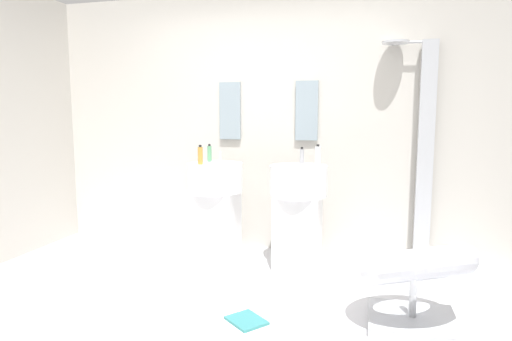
{
  "coord_description": "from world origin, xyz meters",
  "views": [
    {
      "loc": [
        1.02,
        -2.76,
        1.38
      ],
      "look_at": [
        0.15,
        0.55,
        0.95
      ],
      "focal_mm": 30.88,
      "sensor_mm": 36.0,
      "label": 1
    }
  ],
  "objects_px": {
    "lounge_chair": "(414,274)",
    "soap_bottle_amber": "(200,155)",
    "soap_bottle_grey": "(302,156)",
    "coffee_mug": "(295,321)",
    "soap_bottle_green": "(209,154)",
    "pedestal_sink_left": "(216,206)",
    "shower_column": "(424,148)",
    "soap_bottle_white": "(318,155)",
    "magazine_teal": "(246,320)",
    "pedestal_sink_right": "(298,211)"
  },
  "relations": [
    {
      "from": "coffee_mug",
      "to": "soap_bottle_green",
      "type": "relative_size",
      "value": 0.6
    },
    {
      "from": "shower_column",
      "to": "soap_bottle_green",
      "type": "xyz_separation_m",
      "value": [
        -1.98,
        -0.31,
        -0.07
      ]
    },
    {
      "from": "coffee_mug",
      "to": "shower_column",
      "type": "bearing_deg",
      "value": 60.68
    },
    {
      "from": "soap_bottle_white",
      "to": "lounge_chair",
      "type": "bearing_deg",
      "value": -53.05
    },
    {
      "from": "soap_bottle_green",
      "to": "soap_bottle_amber",
      "type": "xyz_separation_m",
      "value": [
        -0.0,
        -0.23,
        0.0
      ]
    },
    {
      "from": "pedestal_sink_right",
      "to": "shower_column",
      "type": "distance_m",
      "value": 1.29
    },
    {
      "from": "magazine_teal",
      "to": "soap_bottle_green",
      "type": "xyz_separation_m",
      "value": [
        -0.74,
        1.3,
        0.99
      ]
    },
    {
      "from": "soap_bottle_amber",
      "to": "soap_bottle_grey",
      "type": "relative_size",
      "value": 1.14
    },
    {
      "from": "pedestal_sink_right",
      "to": "soap_bottle_green",
      "type": "distance_m",
      "value": 1.02
    },
    {
      "from": "pedestal_sink_left",
      "to": "soap_bottle_grey",
      "type": "xyz_separation_m",
      "value": [
        0.8,
        0.14,
        0.49
      ]
    },
    {
      "from": "lounge_chair",
      "to": "soap_bottle_grey",
      "type": "relative_size",
      "value": 6.78
    },
    {
      "from": "pedestal_sink_left",
      "to": "magazine_teal",
      "type": "xyz_separation_m",
      "value": [
        0.64,
        -1.19,
        -0.5
      ]
    },
    {
      "from": "pedestal_sink_left",
      "to": "coffee_mug",
      "type": "bearing_deg",
      "value": -50.89
    },
    {
      "from": "shower_column",
      "to": "magazine_teal",
      "type": "relative_size",
      "value": 8.22
    },
    {
      "from": "lounge_chair",
      "to": "soap_bottle_white",
      "type": "distance_m",
      "value": 1.43
    },
    {
      "from": "pedestal_sink_left",
      "to": "soap_bottle_grey",
      "type": "distance_m",
      "value": 0.94
    },
    {
      "from": "lounge_chair",
      "to": "soap_bottle_green",
      "type": "height_order",
      "value": "soap_bottle_green"
    },
    {
      "from": "soap_bottle_green",
      "to": "soap_bottle_grey",
      "type": "distance_m",
      "value": 0.89
    },
    {
      "from": "pedestal_sink_left",
      "to": "soap_bottle_amber",
      "type": "distance_m",
      "value": 0.52
    },
    {
      "from": "lounge_chair",
      "to": "pedestal_sink_left",
      "type": "bearing_deg",
      "value": 151.38
    },
    {
      "from": "shower_column",
      "to": "coffee_mug",
      "type": "distance_m",
      "value": 2.11
    },
    {
      "from": "pedestal_sink_left",
      "to": "coffee_mug",
      "type": "xyz_separation_m",
      "value": [
        0.97,
        -1.2,
        -0.46
      ]
    },
    {
      "from": "magazine_teal",
      "to": "lounge_chair",
      "type": "bearing_deg",
      "value": 53.53
    },
    {
      "from": "soap_bottle_green",
      "to": "magazine_teal",
      "type": "bearing_deg",
      "value": -60.33
    },
    {
      "from": "lounge_chair",
      "to": "magazine_teal",
      "type": "relative_size",
      "value": 4.26
    },
    {
      "from": "pedestal_sink_left",
      "to": "lounge_chair",
      "type": "distance_m",
      "value": 1.96
    },
    {
      "from": "shower_column",
      "to": "soap_bottle_white",
      "type": "bearing_deg",
      "value": -159.93
    },
    {
      "from": "magazine_teal",
      "to": "coffee_mug",
      "type": "relative_size",
      "value": 2.41
    },
    {
      "from": "soap_bottle_grey",
      "to": "coffee_mug",
      "type": "bearing_deg",
      "value": -82.51
    },
    {
      "from": "pedestal_sink_right",
      "to": "soap_bottle_white",
      "type": "bearing_deg",
      "value": 25.14
    },
    {
      "from": "pedestal_sink_right",
      "to": "soap_bottle_amber",
      "type": "xyz_separation_m",
      "value": [
        -0.89,
        -0.13,
        0.5
      ]
    },
    {
      "from": "coffee_mug",
      "to": "soap_bottle_green",
      "type": "distance_m",
      "value": 1.94
    },
    {
      "from": "magazine_teal",
      "to": "coffee_mug",
      "type": "distance_m",
      "value": 0.33
    },
    {
      "from": "soap_bottle_white",
      "to": "soap_bottle_amber",
      "type": "relative_size",
      "value": 1.06
    },
    {
      "from": "soap_bottle_green",
      "to": "soap_bottle_white",
      "type": "bearing_deg",
      "value": -1.58
    },
    {
      "from": "coffee_mug",
      "to": "soap_bottle_amber",
      "type": "distance_m",
      "value": 1.79
    },
    {
      "from": "soap_bottle_amber",
      "to": "magazine_teal",
      "type": "bearing_deg",
      "value": -55.16
    },
    {
      "from": "soap_bottle_white",
      "to": "shower_column",
      "type": "bearing_deg",
      "value": 20.07
    },
    {
      "from": "pedestal_sink_left",
      "to": "shower_column",
      "type": "height_order",
      "value": "shower_column"
    },
    {
      "from": "coffee_mug",
      "to": "soap_bottle_amber",
      "type": "bearing_deg",
      "value": 135.01
    },
    {
      "from": "shower_column",
      "to": "pedestal_sink_left",
      "type": "bearing_deg",
      "value": -167.56
    },
    {
      "from": "magazine_teal",
      "to": "soap_bottle_green",
      "type": "distance_m",
      "value": 1.79
    },
    {
      "from": "shower_column",
      "to": "lounge_chair",
      "type": "height_order",
      "value": "shower_column"
    },
    {
      "from": "pedestal_sink_right",
      "to": "soap_bottle_white",
      "type": "relative_size",
      "value": 5.49
    },
    {
      "from": "pedestal_sink_right",
      "to": "soap_bottle_amber",
      "type": "height_order",
      "value": "soap_bottle_amber"
    },
    {
      "from": "soap_bottle_green",
      "to": "soap_bottle_white",
      "type": "relative_size",
      "value": 0.91
    },
    {
      "from": "lounge_chair",
      "to": "soap_bottle_amber",
      "type": "bearing_deg",
      "value": 156.01
    },
    {
      "from": "pedestal_sink_right",
      "to": "soap_bottle_amber",
      "type": "bearing_deg",
      "value": -171.65
    },
    {
      "from": "soap_bottle_green",
      "to": "soap_bottle_white",
      "type": "xyz_separation_m",
      "value": [
        1.05,
        -0.03,
        0.01
      ]
    },
    {
      "from": "pedestal_sink_right",
      "to": "soap_bottle_white",
      "type": "xyz_separation_m",
      "value": [
        0.16,
        0.08,
        0.5
      ]
    }
  ]
}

